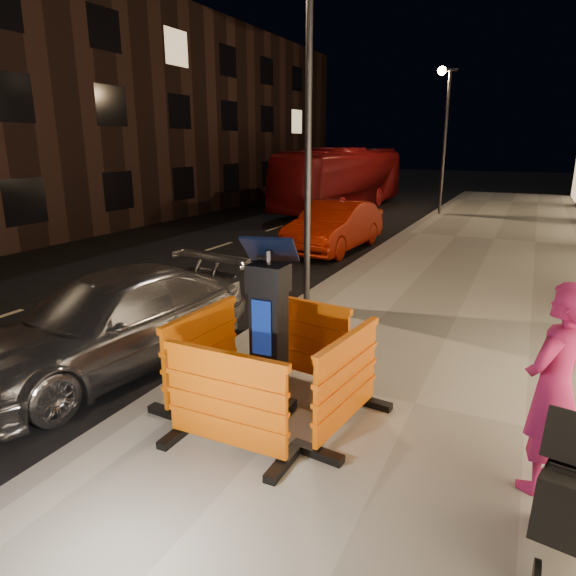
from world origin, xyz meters
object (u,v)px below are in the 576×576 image
at_px(bus_doubledecker, 342,209).
at_px(barrier_back, 302,340).
at_px(barrier_kerbside, 202,353).
at_px(car_red, 334,250).
at_px(man, 554,389).
at_px(car_silver, 115,366).
at_px(barrier_bldgside, 347,383).
at_px(barrier_front, 226,403).
at_px(parking_kiosk, 269,332).

bearing_deg(bus_doubledecker, barrier_back, -68.57).
bearing_deg(barrier_back, barrier_kerbside, -126.46).
distance_m(car_red, man, 11.68).
bearing_deg(man, barrier_kerbside, -61.86).
bearing_deg(car_silver, man, 2.84).
distance_m(barrier_bldgside, bus_doubledecker, 20.99).
bearing_deg(barrier_back, man, -12.16).
distance_m(barrier_front, barrier_bldgside, 1.34).
xyz_separation_m(barrier_bldgside, bus_doubledecker, (-7.09, 19.74, -0.71)).
bearing_deg(bus_doubledecker, car_silver, -76.99).
bearing_deg(barrier_kerbside, car_red, 14.59).
height_order(barrier_front, barrier_back, same).
relative_size(barrier_back, bus_doubledecker, 0.13).
bearing_deg(barrier_front, bus_doubledecker, 107.06).
bearing_deg(parking_kiosk, car_red, 111.77).
relative_size(barrier_back, car_red, 0.31).
relative_size(barrier_kerbside, car_red, 0.31).
bearing_deg(car_silver, barrier_front, -17.19).
height_order(parking_kiosk, bus_doubledecker, parking_kiosk).
distance_m(barrier_front, bus_doubledecker, 21.59).
bearing_deg(man, barrier_bldgside, -64.04).
xyz_separation_m(parking_kiosk, man, (2.92, -0.15, -0.02)).
height_order(car_silver, car_red, car_red).
xyz_separation_m(barrier_back, barrier_bldgside, (0.95, -0.95, 0.00)).
relative_size(car_silver, man, 2.39).
distance_m(parking_kiosk, barrier_bldgside, 1.05).
bearing_deg(parking_kiosk, barrier_front, -84.46).
bearing_deg(barrier_front, car_silver, 154.84).
height_order(barrier_front, car_red, barrier_front).
distance_m(barrier_bldgside, man, 2.02).
bearing_deg(barrier_bldgside, barrier_kerbside, 97.54).
bearing_deg(barrier_front, man, 15.82).
xyz_separation_m(barrier_front, bus_doubledecker, (-6.14, 20.69, -0.71)).
height_order(barrier_kerbside, car_silver, barrier_kerbside).
bearing_deg(car_silver, parking_kiosk, 0.12).
bearing_deg(barrier_kerbside, barrier_back, -41.46).
distance_m(parking_kiosk, car_silver, 3.10).
relative_size(barrier_front, barrier_kerbside, 1.00).
relative_size(barrier_bldgside, car_red, 0.31).
distance_m(parking_kiosk, barrier_back, 1.05).
relative_size(barrier_front, car_red, 0.31).
bearing_deg(barrier_kerbside, parking_kiosk, -86.46).
height_order(barrier_kerbside, barrier_bldgside, same).
bearing_deg(car_red, car_silver, -86.86).
bearing_deg(bus_doubledecker, man, -62.18).
bearing_deg(barrier_kerbside, car_silver, 81.06).
relative_size(car_silver, bus_doubledecker, 0.44).
height_order(barrier_front, barrier_kerbside, same).
bearing_deg(barrier_front, barrier_kerbside, 135.54).
height_order(barrier_bldgside, car_red, barrier_bldgside).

